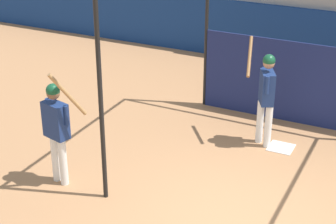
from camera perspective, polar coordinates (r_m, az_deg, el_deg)
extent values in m
plane|color=#A8754C|center=(8.32, 6.89, -11.25)|extent=(60.00, 60.00, 0.00)
cube|color=navy|center=(14.08, 16.69, 6.72)|extent=(24.00, 0.12, 1.49)
cube|color=maroon|center=(14.57, 12.05, 11.07)|extent=(0.45, 0.40, 0.10)
cube|color=maroon|center=(14.45, 14.18, 10.75)|extent=(0.45, 0.40, 0.10)
cube|color=maroon|center=(14.35, 16.34, 10.41)|extent=(0.45, 0.40, 0.10)
cylinder|color=black|center=(8.15, -6.84, 0.82)|extent=(0.07, 0.07, 3.17)
cylinder|color=black|center=(11.46, 3.92, 8.06)|extent=(0.07, 0.07, 3.17)
cube|color=navy|center=(11.12, 13.77, 2.71)|extent=(4.11, 0.03, 1.65)
cube|color=white|center=(10.42, 11.41, -3.56)|extent=(0.44, 0.44, 0.02)
cylinder|color=white|center=(10.24, 10.14, -1.41)|extent=(0.17, 0.17, 0.83)
cylinder|color=white|center=(10.39, 9.33, -0.96)|extent=(0.17, 0.17, 0.83)
cube|color=navy|center=(10.03, 10.02, 2.46)|extent=(0.38, 0.47, 0.59)
sphere|color=#A37556|center=(9.87, 10.21, 4.92)|extent=(0.21, 0.21, 0.21)
sphere|color=#144C2D|center=(9.85, 10.23, 5.18)|extent=(0.22, 0.22, 0.22)
cylinder|color=navy|center=(9.78, 10.04, 2.70)|extent=(0.09, 0.09, 0.32)
cylinder|color=navy|center=(10.17, 9.66, 3.62)|extent=(0.09, 0.09, 0.32)
cylinder|color=brown|center=(10.04, 8.30, 5.62)|extent=(0.26, 0.73, 0.55)
sphere|color=brown|center=(10.12, 10.23, 4.14)|extent=(0.08, 0.08, 0.08)
cylinder|color=white|center=(9.25, -11.35, -4.58)|extent=(0.16, 0.16, 0.82)
cylinder|color=white|center=(9.11, -10.61, -4.97)|extent=(0.16, 0.16, 0.82)
cube|color=navy|center=(8.86, -11.35, -0.82)|extent=(0.46, 0.32, 0.58)
sphere|color=brown|center=(8.68, -11.59, 1.88)|extent=(0.21, 0.21, 0.21)
sphere|color=#144C2D|center=(8.66, -11.62, 2.17)|extent=(0.22, 0.22, 0.22)
cylinder|color=navy|center=(8.99, -12.10, 0.41)|extent=(0.09, 0.09, 0.32)
cylinder|color=navy|center=(8.67, -10.30, -0.36)|extent=(0.09, 0.09, 0.32)
cylinder|color=#AD7F4C|center=(8.39, -10.16, 1.74)|extent=(0.39, 0.46, 0.75)
sphere|color=#AD7F4C|center=(8.75, -10.42, 0.17)|extent=(0.08, 0.08, 0.08)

